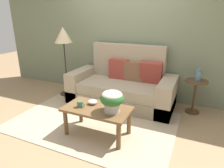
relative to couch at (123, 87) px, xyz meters
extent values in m
plane|color=#997A56|center=(-0.15, -0.87, -0.33)|extent=(14.00, 14.00, 0.00)
cube|color=slate|center=(-0.15, 0.49, 1.01)|extent=(6.40, 0.12, 2.68)
cube|color=tan|center=(-0.15, -0.95, -0.33)|extent=(2.64, 1.76, 0.01)
cube|color=gray|center=(-0.01, -0.07, -0.21)|extent=(2.06, 0.92, 0.25)
cube|color=gray|center=(-0.01, -0.10, 0.01)|extent=(1.54, 0.83, 0.20)
cube|color=gray|center=(-0.01, 0.30, 0.35)|extent=(1.54, 0.17, 0.92)
cube|color=gray|center=(-0.91, -0.07, -0.03)|extent=(0.26, 0.92, 0.61)
cube|color=gray|center=(0.89, -0.07, -0.03)|extent=(0.26, 0.92, 0.61)
cube|color=#93382D|center=(-0.16, 0.16, 0.32)|extent=(0.41, 0.14, 0.40)
cube|color=brown|center=(0.17, 0.15, 0.30)|extent=(0.39, 0.15, 0.38)
cube|color=#93382D|center=(0.52, 0.15, 0.32)|extent=(0.42, 0.21, 0.42)
cylinder|color=brown|center=(-0.33, -1.45, -0.13)|extent=(0.06, 0.06, 0.40)
cylinder|color=brown|center=(0.51, -1.45, -0.13)|extent=(0.06, 0.06, 0.40)
cylinder|color=brown|center=(-0.33, -1.05, -0.13)|extent=(0.06, 0.06, 0.40)
cylinder|color=brown|center=(0.51, -1.05, -0.13)|extent=(0.06, 0.06, 0.40)
cube|color=brown|center=(0.09, -1.25, 0.09)|extent=(0.96, 0.53, 0.03)
cylinder|color=#4C331E|center=(1.34, 0.10, -0.32)|extent=(0.25, 0.25, 0.03)
cylinder|color=#4C331E|center=(1.34, 0.10, -0.03)|extent=(0.05, 0.05, 0.56)
cylinder|color=#4C331E|center=(1.34, 0.10, 0.27)|extent=(0.39, 0.39, 0.03)
cylinder|color=#2D2823|center=(-1.30, -0.11, -0.32)|extent=(0.33, 0.33, 0.03)
cylinder|color=#2D2823|center=(-1.30, -0.11, 0.26)|extent=(0.03, 0.03, 1.13)
cone|color=#C6B289|center=(-1.30, -0.11, 0.98)|extent=(0.38, 0.38, 0.32)
cylinder|color=#B7B2A8|center=(0.33, -1.26, 0.17)|extent=(0.22, 0.22, 0.13)
ellipsoid|color=#286028|center=(0.33, -1.26, 0.30)|extent=(0.33, 0.33, 0.20)
ellipsoid|color=beige|center=(0.33, -1.26, 0.35)|extent=(0.28, 0.28, 0.11)
cylinder|color=#3D664C|center=(-0.15, -1.32, 0.15)|extent=(0.08, 0.08, 0.09)
torus|color=#3D664C|center=(-0.10, -1.32, 0.15)|extent=(0.06, 0.01, 0.06)
cylinder|color=silver|center=(-0.03, -1.16, 0.11)|extent=(0.05, 0.05, 0.02)
ellipsoid|color=silver|center=(-0.03, -1.16, 0.14)|extent=(0.14, 0.14, 0.06)
cylinder|color=slate|center=(1.36, 0.12, 0.37)|extent=(0.10, 0.10, 0.16)
cylinder|color=slate|center=(1.36, 0.12, 0.48)|extent=(0.04, 0.04, 0.05)
camera|label=1|loc=(1.33, -3.48, 1.35)|focal=31.52mm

